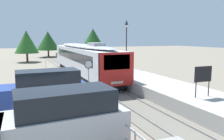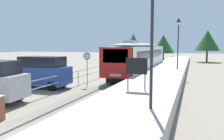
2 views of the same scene
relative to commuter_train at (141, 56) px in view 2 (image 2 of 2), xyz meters
The scene contains 13 objects.
ground_plane 3.69m from the commuter_train, behind, with size 160.00×160.00×0.00m, color slate.
track_rails 2.12m from the commuter_train, 90.00° to the left, with size 3.20×60.00×0.14m.
commuter_train is the anchor object (origin of this frame).
station_platform 3.67m from the commuter_train, ahead, with size 3.90×60.00×0.90m, color #A8A59E.
platform_lamp_near_end 19.42m from the commuter_train, 76.76° to the right, with size 0.34×0.34×5.35m.
platform_lamp_mid_platform 5.52m from the commuter_train, 26.51° to the right, with size 0.34×0.34×5.35m.
platform_notice_board 15.52m from the commuter_train, 78.81° to the right, with size 1.20×0.08×1.80m.
speed_limit_sign 10.40m from the commuter_train, 102.94° to the right, with size 0.61×0.10×2.81m.
carpark_fence 10.45m from the commuter_train, 108.54° to the right, with size 0.06×36.06×1.25m.
parked_van_blue 13.30m from the commuter_train, 114.60° to the right, with size 4.94×2.06×2.51m.
tree_behind_carpark 25.06m from the commuter_train, 69.88° to the left, with size 4.86×4.86×6.41m.
tree_behind_station_far 27.81m from the commuter_train, 91.27° to the left, with size 5.14×5.14×5.79m.
tree_distant_left 19.23m from the commuter_train, 106.43° to the left, with size 4.22×4.22×5.68m.
Camera 2 is at (5.92, -6.02, 3.37)m, focal length 37.94 mm.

